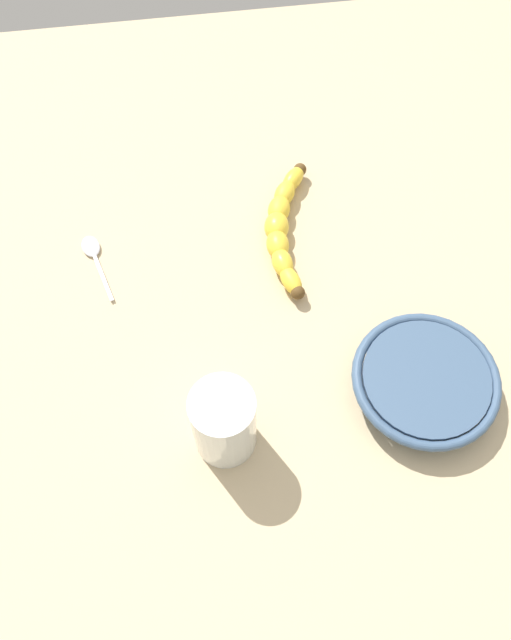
{
  "coord_description": "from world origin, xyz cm",
  "views": [
    {
      "loc": [
        40.45,
        -6.98,
        75.94
      ],
      "look_at": [
        2.26,
        -1.62,
        5.0
      ],
      "focal_mm": 36.24,
      "sensor_mm": 36.0,
      "label": 1
    }
  ],
  "objects_px": {
    "smoothie_glass": "(224,424)",
    "banana": "(283,227)",
    "teaspoon": "(92,250)",
    "ceramic_bowl": "(424,382)"
  },
  "relations": [
    {
      "from": "banana",
      "to": "teaspoon",
      "type": "distance_m",
      "value": 0.26
    },
    {
      "from": "banana",
      "to": "ceramic_bowl",
      "type": "relative_size",
      "value": 1.27
    },
    {
      "from": "teaspoon",
      "to": "ceramic_bowl",
      "type": "bearing_deg",
      "value": -139.83
    },
    {
      "from": "banana",
      "to": "ceramic_bowl",
      "type": "bearing_deg",
      "value": 37.64
    },
    {
      "from": "ceramic_bowl",
      "to": "teaspoon",
      "type": "bearing_deg",
      "value": -123.65
    },
    {
      "from": "ceramic_bowl",
      "to": "teaspoon",
      "type": "relative_size",
      "value": 1.57
    },
    {
      "from": "smoothie_glass",
      "to": "banana",
      "type": "bearing_deg",
      "value": 158.15
    },
    {
      "from": "banana",
      "to": "teaspoon",
      "type": "height_order",
      "value": "banana"
    },
    {
      "from": "smoothie_glass",
      "to": "teaspoon",
      "type": "relative_size",
      "value": 1.0
    },
    {
      "from": "smoothie_glass",
      "to": "teaspoon",
      "type": "distance_m",
      "value": 0.33
    }
  ]
}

